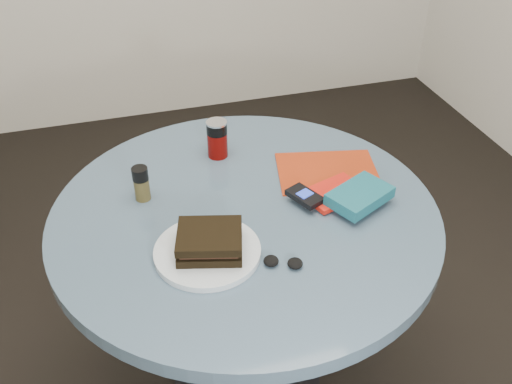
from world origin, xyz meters
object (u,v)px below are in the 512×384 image
object	(u,v)px
red_book	(334,193)
mp3_player	(305,196)
headphones	(283,262)
soda_can	(217,139)
sandwich	(210,241)
table	(246,256)
pepper_grinder	(141,183)
novel	(360,196)
plate	(207,252)
magazine	(327,172)

from	to	relation	value
red_book	mp3_player	world-z (taller)	mp3_player
headphones	mp3_player	bearing A→B (deg)	57.97
soda_can	sandwich	bearing A→B (deg)	-105.61
table	headphones	size ratio (longest dim) A/B	10.29
soda_can	mp3_player	bearing A→B (deg)	-61.20
pepper_grinder	novel	bearing A→B (deg)	-19.81
novel	sandwich	bearing A→B (deg)	164.07
mp3_player	red_book	bearing A→B (deg)	6.58
sandwich	pepper_grinder	bearing A→B (deg)	114.79
novel	mp3_player	size ratio (longest dim) A/B	1.49
table	plate	world-z (taller)	plate
plate	soda_can	xyz separation A→B (m)	(0.12, 0.41, 0.05)
table	red_book	size ratio (longest dim) A/B	6.32
sandwich	novel	distance (m)	0.42
plate	headphones	world-z (taller)	headphones
magazine	sandwich	bearing A→B (deg)	-136.10
soda_can	plate	bearing A→B (deg)	-106.56
table	soda_can	xyz separation A→B (m)	(-0.01, 0.27, 0.22)
novel	soda_can	bearing A→B (deg)	104.60
plate	mp3_player	size ratio (longest dim) A/B	2.31
mp3_player	pepper_grinder	bearing A→B (deg)	160.25
plate	sandwich	bearing A→B (deg)	-31.62
table	magazine	distance (m)	0.33
table	magazine	size ratio (longest dim) A/B	3.61
mp3_player	headphones	bearing A→B (deg)	-122.03
pepper_grinder	magazine	size ratio (longest dim) A/B	0.35
plate	magazine	bearing A→B (deg)	30.76
plate	headphones	bearing A→B (deg)	-28.47
soda_can	headphones	size ratio (longest dim) A/B	1.16
plate	novel	size ratio (longest dim) A/B	1.55
headphones	sandwich	bearing A→B (deg)	151.67
pepper_grinder	novel	xyz separation A→B (m)	(0.53, -0.19, -0.02)
mp3_player	sandwich	bearing A→B (deg)	-156.42
soda_can	magazine	xyz separation A→B (m)	(0.27, -0.17, -0.05)
soda_can	pepper_grinder	world-z (taller)	soda_can
red_book	table	bearing A→B (deg)	159.17
pepper_grinder	novel	size ratio (longest dim) A/B	0.60
plate	magazine	xyz separation A→B (m)	(0.40, 0.24, -0.01)
sandwich	red_book	world-z (taller)	sandwich
magazine	mp3_player	distance (m)	0.17
table	plate	bearing A→B (deg)	-132.89
magazine	red_book	distance (m)	0.11
sandwich	red_book	xyz separation A→B (m)	(0.36, 0.13, -0.03)
sandwich	novel	xyz separation A→B (m)	(0.41, 0.07, -0.01)
sandwich	headphones	distance (m)	0.17
table	headphones	distance (m)	0.28
sandwich	soda_can	size ratio (longest dim) A/B	1.56
novel	red_book	bearing A→B (deg)	101.43
table	pepper_grinder	world-z (taller)	pepper_grinder
pepper_grinder	table	bearing A→B (deg)	-26.48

